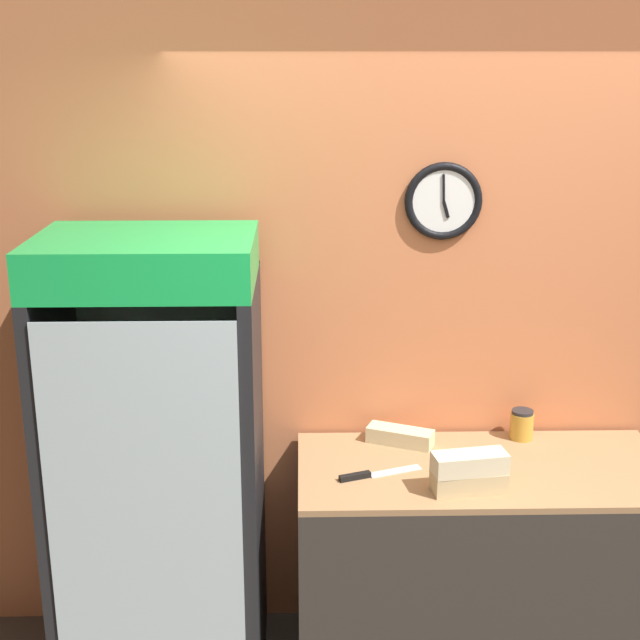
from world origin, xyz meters
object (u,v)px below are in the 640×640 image
sandwich_stack_middle (470,463)px  sandwich_flat_left (400,436)px  beverage_cooler (159,440)px  chefs_knife (369,475)px  condiment_jar (522,425)px  sandwich_stack_bottom (469,481)px

sandwich_stack_middle → sandwich_flat_left: 0.48m
beverage_cooler → sandwich_flat_left: bearing=10.3°
sandwich_flat_left → beverage_cooler: bearing=-169.7°
sandwich_flat_left → chefs_knife: 0.34m
sandwich_stack_middle → condiment_jar: 0.57m
sandwich_stack_middle → beverage_cooler: bearing=168.2°
sandwich_flat_left → sandwich_stack_middle: bearing=-63.7°
sandwich_stack_middle → chefs_knife: 0.40m
chefs_knife → condiment_jar: (0.68, 0.34, 0.06)m
sandwich_stack_middle → sandwich_flat_left: bearing=116.3°
condiment_jar → sandwich_flat_left: bearing=-175.4°
sandwich_stack_bottom → sandwich_flat_left: (-0.21, 0.43, -0.00)m
sandwich_stack_bottom → beverage_cooler: bearing=168.2°
beverage_cooler → chefs_knife: size_ratio=5.56×
sandwich_stack_middle → condiment_jar: bearing=56.5°
chefs_knife → condiment_jar: 0.76m
sandwich_stack_bottom → sandwich_flat_left: 0.48m
beverage_cooler → sandwich_stack_middle: bearing=-11.8°
beverage_cooler → condiment_jar: (1.50, 0.22, -0.04)m
beverage_cooler → sandwich_flat_left: (0.98, 0.18, -0.07)m
sandwich_flat_left → condiment_jar: 0.52m
sandwich_stack_bottom → sandwich_stack_middle: sandwich_stack_middle is taller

